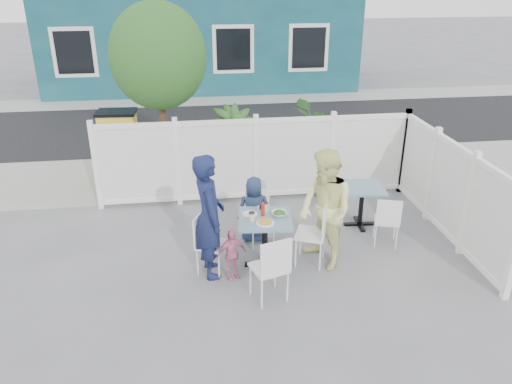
{
  "coord_description": "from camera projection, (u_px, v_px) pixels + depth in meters",
  "views": [
    {
      "loc": [
        -1.07,
        -6.27,
        4.06
      ],
      "look_at": [
        -0.16,
        0.44,
        1.04
      ],
      "focal_mm": 35.0,
      "sensor_mm": 36.0,
      "label": 1
    }
  ],
  "objects": [
    {
      "name": "ground",
      "position": [
        271.0,
        266.0,
        7.46
      ],
      "size": [
        80.0,
        80.0,
        0.0
      ],
      "primitive_type": "plane",
      "color": "slate"
    },
    {
      "name": "chair_spare",
      "position": [
        388.0,
        218.0,
        7.84
      ],
      "size": [
        0.47,
        0.46,
        0.84
      ],
      "rotation": [
        0.0,
        0.0,
        -0.3
      ],
      "color": "white",
      "rests_on": "ground"
    },
    {
      "name": "tree",
      "position": [
        158.0,
        57.0,
        9.19
      ],
      "size": [
        1.8,
        1.62,
        3.59
      ],
      "color": "#382316",
      "rests_on": "ground"
    },
    {
      "name": "chair_right",
      "position": [
        317.0,
        229.0,
        7.32
      ],
      "size": [
        0.57,
        0.58,
        0.99
      ],
      "rotation": [
        0.0,
        0.0,
        1.18
      ],
      "color": "white",
      "rests_on": "ground"
    },
    {
      "name": "street",
      "position": [
        228.0,
        125.0,
        14.24
      ],
      "size": [
        24.0,
        5.0,
        0.01
      ],
      "primitive_type": "cube",
      "color": "black",
      "rests_on": "ground"
    },
    {
      "name": "building",
      "position": [
        199.0,
        0.0,
        18.83
      ],
      "size": [
        11.0,
        6.0,
        6.0
      ],
      "color": "#0E414C",
      "rests_on": "ground"
    },
    {
      "name": "utility_cabinet",
      "position": [
        120.0,
        145.0,
        10.48
      ],
      "size": [
        0.77,
        0.57,
        1.36
      ],
      "primitive_type": "cube",
      "rotation": [
        0.0,
        0.0,
        -0.06
      ],
      "color": "yellow",
      "rests_on": "ground"
    },
    {
      "name": "man",
      "position": [
        209.0,
        216.0,
        6.95
      ],
      "size": [
        0.53,
        0.72,
        1.83
      ],
      "primitive_type": "imported",
      "rotation": [
        0.0,
        0.0,
        1.71
      ],
      "color": "#151C41",
      "rests_on": "ground"
    },
    {
      "name": "potted_shrub_a",
      "position": [
        233.0,
        148.0,
        9.89
      ],
      "size": [
        1.16,
        1.16,
        1.65
      ],
      "primitive_type": "imported",
      "rotation": [
        0.0,
        0.0,
        0.31
      ],
      "color": "#25511D",
      "rests_on": "ground"
    },
    {
      "name": "woman",
      "position": [
        325.0,
        210.0,
        7.18
      ],
      "size": [
        0.95,
        1.06,
        1.79
      ],
      "primitive_type": "imported",
      "rotation": [
        0.0,
        0.0,
        -1.2
      ],
      "color": "#F1ED54",
      "rests_on": "ground"
    },
    {
      "name": "main_table",
      "position": [
        265.0,
        229.0,
        7.23
      ],
      "size": [
        0.84,
        0.84,
        0.8
      ],
      "rotation": [
        0.0,
        0.0,
        -0.11
      ],
      "color": "#456F7A",
      "rests_on": "ground"
    },
    {
      "name": "fence_back",
      "position": [
        256.0,
        161.0,
        9.32
      ],
      "size": [
        5.86,
        0.08,
        1.6
      ],
      "color": "white",
      "rests_on": "ground"
    },
    {
      "name": "salad_bowl",
      "position": [
        279.0,
        214.0,
        7.21
      ],
      "size": [
        0.23,
        0.23,
        0.06
      ],
      "primitive_type": "imported",
      "color": "white",
      "rests_on": "main_table"
    },
    {
      "name": "plate_side",
      "position": [
        250.0,
        214.0,
        7.24
      ],
      "size": [
        0.22,
        0.22,
        0.02
      ],
      "primitive_type": "cylinder",
      "color": "white",
      "rests_on": "main_table"
    },
    {
      "name": "spare_table",
      "position": [
        362.0,
        195.0,
        8.44
      ],
      "size": [
        0.74,
        0.74,
        0.73
      ],
      "rotation": [
        0.0,
        0.0,
        -0.08
      ],
      "color": "#456F7A",
      "rests_on": "ground"
    },
    {
      "name": "potted_shrub_b",
      "position": [
        328.0,
        144.0,
        10.03
      ],
      "size": [
        1.87,
        1.97,
        1.71
      ],
      "primitive_type": "imported",
      "rotation": [
        0.0,
        0.0,
        4.26
      ],
      "color": "#25511D",
      "rests_on": "ground"
    },
    {
      "name": "coffee_cup_b",
      "position": [
        265.0,
        207.0,
        7.34
      ],
      "size": [
        0.08,
        0.08,
        0.12
      ],
      "primitive_type": "cylinder",
      "color": "beige",
      "rests_on": "main_table"
    },
    {
      "name": "boy",
      "position": [
        254.0,
        210.0,
        7.98
      ],
      "size": [
        0.56,
        0.39,
        1.1
      ],
      "primitive_type": "imported",
      "rotation": [
        0.0,
        0.0,
        3.07
      ],
      "color": "#1E2F4D",
      "rests_on": "ground"
    },
    {
      "name": "far_sidewalk",
      "position": [
        221.0,
        99.0,
        17.05
      ],
      "size": [
        24.0,
        1.6,
        0.01
      ],
      "primitive_type": "cube",
      "color": "gray",
      "rests_on": "ground"
    },
    {
      "name": "fence_right",
      "position": [
        448.0,
        192.0,
        8.05
      ],
      "size": [
        0.08,
        3.66,
        1.6
      ],
      "rotation": [
        0.0,
        0.0,
        1.57
      ],
      "color": "white",
      "rests_on": "ground"
    },
    {
      "name": "coffee_cup_a",
      "position": [
        252.0,
        217.0,
        7.05
      ],
      "size": [
        0.08,
        0.08,
        0.12
      ],
      "primitive_type": "cylinder",
      "color": "beige",
      "rests_on": "main_table"
    },
    {
      "name": "plate_main",
      "position": [
        265.0,
        223.0,
        6.99
      ],
      "size": [
        0.26,
        0.26,
        0.02
      ],
      "primitive_type": "cylinder",
      "color": "white",
      "rests_on": "main_table"
    },
    {
      "name": "chair_left",
      "position": [
        207.0,
        239.0,
        7.18
      ],
      "size": [
        0.52,
        0.53,
        0.89
      ],
      "rotation": [
        0.0,
        0.0,
        -2.0
      ],
      "color": "white",
      "rests_on": "ground"
    },
    {
      "name": "ketchup_bottle",
      "position": [
        263.0,
        210.0,
        7.19
      ],
      "size": [
        0.06,
        0.06,
        0.18
      ],
      "primitive_type": "cylinder",
      "color": "#AC1B15",
      "rests_on": "main_table"
    },
    {
      "name": "chair_near",
      "position": [
        272.0,
        265.0,
        6.46
      ],
      "size": [
        0.55,
        0.54,
        0.97
      ],
      "rotation": [
        0.0,
        0.0,
        0.3
      ],
      "color": "white",
      "rests_on": "ground"
    },
    {
      "name": "toddler",
      "position": [
        232.0,
        254.0,
        7.05
      ],
      "size": [
        0.49,
        0.33,
        0.77
      ],
      "primitive_type": "imported",
      "rotation": [
        0.0,
        0.0,
        0.36
      ],
      "color": "pink",
      "rests_on": "ground"
    },
    {
      "name": "salt_shaker",
      "position": [
        259.0,
        208.0,
        7.38
      ],
      "size": [
        0.03,
        0.03,
        0.07
      ],
      "primitive_type": "cylinder",
      "color": "white",
      "rests_on": "main_table"
    },
    {
      "name": "pepper_shaker",
      "position": [
        260.0,
        207.0,
        7.4
      ],
      "size": [
        0.03,
        0.03,
        0.07
      ],
      "primitive_type": "cylinder",
      "color": "black",
      "rests_on": "main_table"
    },
    {
      "name": "near_sidewalk",
      "position": [
        243.0,
        173.0,
        10.89
      ],
      "size": [
        24.0,
        2.6,
        0.01
      ],
      "primitive_type": "cube",
      "color": "gray",
      "rests_on": "ground"
    },
    {
      "name": "chair_back",
      "position": [
        259.0,
        213.0,
        7.94
      ],
      "size": [
        0.45,
        0.44,
        0.88
      ],
      "rotation": [
        0.0,
        0.0,
        3.3
      ],
      "color": "white",
      "rests_on": "ground"
    }
  ]
}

